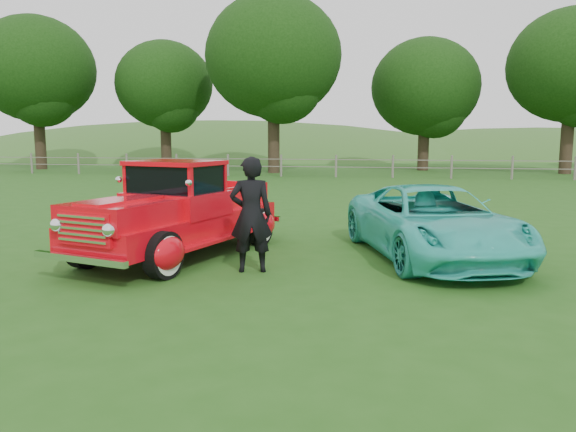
% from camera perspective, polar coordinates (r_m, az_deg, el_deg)
% --- Properties ---
extents(ground, '(140.00, 140.00, 0.00)m').
position_cam_1_polar(ground, '(8.86, -7.40, -6.48)').
color(ground, '#235316').
rests_on(ground, ground).
extents(distant_hills, '(116.00, 60.00, 18.00)m').
position_cam_1_polar(distant_hills, '(68.31, 4.11, 2.48)').
color(distant_hills, '#385F23').
rests_on(distant_hills, ground).
extents(fence_line, '(48.00, 0.12, 1.20)m').
position_cam_1_polar(fence_line, '(30.33, 4.90, 5.09)').
color(fence_line, slate).
rests_on(fence_line, ground).
extents(tree_far_west, '(7.60, 7.60, 9.93)m').
position_cam_1_polar(tree_far_west, '(41.17, -24.26, 13.42)').
color(tree_far_west, black).
rests_on(tree_far_west, ground).
extents(tree_mid_west, '(6.40, 6.40, 8.46)m').
position_cam_1_polar(tree_mid_west, '(39.14, -12.46, 12.87)').
color(tree_mid_west, black).
rests_on(tree_mid_west, ground).
extents(tree_near_west, '(8.00, 8.00, 10.42)m').
position_cam_1_polar(tree_near_west, '(34.13, -1.49, 15.88)').
color(tree_near_west, black).
rests_on(tree_near_west, ground).
extents(tree_near_east, '(6.80, 6.80, 8.33)m').
position_cam_1_polar(tree_near_east, '(37.39, 13.78, 12.59)').
color(tree_near_east, black).
rests_on(tree_near_east, ground).
extents(tree_mid_east, '(7.20, 7.20, 9.44)m').
position_cam_1_polar(tree_mid_east, '(36.91, 26.90, 13.46)').
color(tree_mid_east, black).
rests_on(tree_mid_east, ground).
extents(red_pickup, '(3.21, 5.27, 1.78)m').
position_cam_1_polar(red_pickup, '(10.59, -11.03, 0.24)').
color(red_pickup, black).
rests_on(red_pickup, ground).
extents(teal_sedan, '(3.51, 5.19, 1.32)m').
position_cam_1_polar(teal_sedan, '(10.56, 14.50, -0.64)').
color(teal_sedan, '#31C7B6').
rests_on(teal_sedan, ground).
extents(man, '(0.79, 0.62, 1.90)m').
position_cam_1_polar(man, '(9.18, -3.78, 0.14)').
color(man, black).
rests_on(man, ground).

